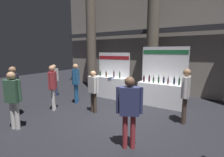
{
  "coord_description": "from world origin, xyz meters",
  "views": [
    {
      "loc": [
        2.91,
        -4.78,
        2.33
      ],
      "look_at": [
        -0.71,
        0.87,
        1.22
      ],
      "focal_mm": 26.85,
      "sensor_mm": 36.0,
      "label": 1
    }
  ],
  "objects_px": {
    "visitor_6": "(186,91)",
    "visitor_8": "(54,78)",
    "visitor_7": "(53,84)",
    "exhibitor_booth_0": "(111,85)",
    "visitor_2": "(13,95)",
    "visitor_0": "(129,106)",
    "visitor_3": "(14,87)",
    "visitor_4": "(93,88)",
    "exhibitor_booth_1": "(161,91)",
    "visitor_5": "(76,80)"
  },
  "relations": [
    {
      "from": "visitor_4",
      "to": "visitor_6",
      "type": "xyz_separation_m",
      "value": [
        3.08,
        0.84,
        0.13
      ]
    },
    {
      "from": "exhibitor_booth_0",
      "to": "visitor_2",
      "type": "bearing_deg",
      "value": -95.77
    },
    {
      "from": "visitor_3",
      "to": "visitor_5",
      "type": "distance_m",
      "value": 2.41
    },
    {
      "from": "visitor_7",
      "to": "visitor_3",
      "type": "bearing_deg",
      "value": 111.88
    },
    {
      "from": "exhibitor_booth_0",
      "to": "visitor_6",
      "type": "relative_size",
      "value": 1.26
    },
    {
      "from": "exhibitor_booth_1",
      "to": "visitor_6",
      "type": "xyz_separation_m",
      "value": [
        1.18,
        -1.38,
        0.46
      ]
    },
    {
      "from": "visitor_6",
      "to": "visitor_7",
      "type": "xyz_separation_m",
      "value": [
        -4.59,
        -1.48,
        -0.01
      ]
    },
    {
      "from": "visitor_3",
      "to": "visitor_0",
      "type": "bearing_deg",
      "value": -171.48
    },
    {
      "from": "exhibitor_booth_1",
      "to": "visitor_4",
      "type": "relative_size",
      "value": 1.56
    },
    {
      "from": "visitor_2",
      "to": "visitor_5",
      "type": "xyz_separation_m",
      "value": [
        -0.3,
        2.87,
        -0.01
      ]
    },
    {
      "from": "visitor_6",
      "to": "visitor_2",
      "type": "bearing_deg",
      "value": 125.91
    },
    {
      "from": "exhibitor_booth_1",
      "to": "visitor_2",
      "type": "bearing_deg",
      "value": -123.37
    },
    {
      "from": "visitor_5",
      "to": "visitor_4",
      "type": "bearing_deg",
      "value": -128.92
    },
    {
      "from": "visitor_0",
      "to": "visitor_2",
      "type": "distance_m",
      "value": 3.46
    },
    {
      "from": "visitor_4",
      "to": "visitor_6",
      "type": "height_order",
      "value": "visitor_6"
    },
    {
      "from": "visitor_0",
      "to": "visitor_8",
      "type": "height_order",
      "value": "visitor_0"
    },
    {
      "from": "exhibitor_booth_0",
      "to": "visitor_0",
      "type": "relative_size",
      "value": 1.28
    },
    {
      "from": "visitor_8",
      "to": "visitor_5",
      "type": "bearing_deg",
      "value": -105.08
    },
    {
      "from": "exhibitor_booth_0",
      "to": "visitor_2",
      "type": "relative_size",
      "value": 1.29
    },
    {
      "from": "visitor_7",
      "to": "visitor_8",
      "type": "distance_m",
      "value": 2.13
    },
    {
      "from": "visitor_3",
      "to": "visitor_6",
      "type": "height_order",
      "value": "visitor_3"
    },
    {
      "from": "exhibitor_booth_0",
      "to": "visitor_8",
      "type": "relative_size",
      "value": 1.36
    },
    {
      "from": "visitor_2",
      "to": "visitor_3",
      "type": "distance_m",
      "value": 1.23
    },
    {
      "from": "exhibitor_booth_1",
      "to": "visitor_5",
      "type": "height_order",
      "value": "exhibitor_booth_1"
    },
    {
      "from": "visitor_0",
      "to": "visitor_3",
      "type": "height_order",
      "value": "visitor_3"
    },
    {
      "from": "visitor_3",
      "to": "visitor_8",
      "type": "relative_size",
      "value": 1.09
    },
    {
      "from": "visitor_2",
      "to": "visitor_8",
      "type": "bearing_deg",
      "value": -79.6
    },
    {
      "from": "exhibitor_booth_0",
      "to": "visitor_7",
      "type": "relative_size",
      "value": 1.26
    },
    {
      "from": "exhibitor_booth_0",
      "to": "visitor_2",
      "type": "xyz_separation_m",
      "value": [
        -0.46,
        -4.53,
        0.44
      ]
    },
    {
      "from": "exhibitor_booth_1",
      "to": "visitor_7",
      "type": "bearing_deg",
      "value": -140.02
    },
    {
      "from": "exhibitor_booth_0",
      "to": "visitor_4",
      "type": "xyz_separation_m",
      "value": [
        0.65,
        -2.18,
        0.34
      ]
    },
    {
      "from": "exhibitor_booth_1",
      "to": "visitor_6",
      "type": "height_order",
      "value": "exhibitor_booth_1"
    },
    {
      "from": "visitor_4",
      "to": "visitor_6",
      "type": "relative_size",
      "value": 0.9
    },
    {
      "from": "visitor_5",
      "to": "visitor_2",
      "type": "bearing_deg",
      "value": 167.0
    },
    {
      "from": "visitor_3",
      "to": "visitor_5",
      "type": "relative_size",
      "value": 1.01
    },
    {
      "from": "visitor_0",
      "to": "visitor_2",
      "type": "relative_size",
      "value": 1.01
    },
    {
      "from": "visitor_2",
      "to": "visitor_7",
      "type": "bearing_deg",
      "value": -99.82
    },
    {
      "from": "exhibitor_booth_0",
      "to": "visitor_3",
      "type": "relative_size",
      "value": 1.25
    },
    {
      "from": "visitor_2",
      "to": "visitor_4",
      "type": "bearing_deg",
      "value": -138.18
    },
    {
      "from": "visitor_2",
      "to": "visitor_3",
      "type": "xyz_separation_m",
      "value": [
        -1.08,
        0.59,
        0.03
      ]
    },
    {
      "from": "visitor_3",
      "to": "visitor_4",
      "type": "xyz_separation_m",
      "value": [
        2.19,
        1.77,
        -0.13
      ]
    },
    {
      "from": "exhibitor_booth_1",
      "to": "visitor_5",
      "type": "xyz_separation_m",
      "value": [
        -3.31,
        -1.7,
        0.43
      ]
    },
    {
      "from": "visitor_5",
      "to": "visitor_6",
      "type": "distance_m",
      "value": 4.5
    },
    {
      "from": "exhibitor_booth_1",
      "to": "visitor_4",
      "type": "distance_m",
      "value": 2.94
    },
    {
      "from": "exhibitor_booth_1",
      "to": "visitor_3",
      "type": "relative_size",
      "value": 1.4
    },
    {
      "from": "visitor_8",
      "to": "visitor_3",
      "type": "bearing_deg",
      "value": -167.31
    },
    {
      "from": "visitor_6",
      "to": "visitor_8",
      "type": "xyz_separation_m",
      "value": [
        -6.22,
        -0.11,
        -0.1
      ]
    },
    {
      "from": "visitor_0",
      "to": "visitor_4",
      "type": "height_order",
      "value": "visitor_0"
    },
    {
      "from": "visitor_4",
      "to": "visitor_2",
      "type": "bearing_deg",
      "value": 75.54
    },
    {
      "from": "visitor_2",
      "to": "visitor_4",
      "type": "relative_size",
      "value": 1.08
    }
  ]
}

